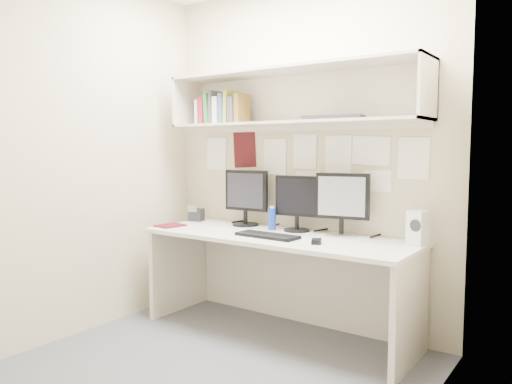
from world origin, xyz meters
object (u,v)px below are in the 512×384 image
Objects in this scene: monitor_right at (342,202)px; desk_phone at (196,214)px; keyboard at (267,236)px; maroon_notebook at (170,226)px; desk at (277,284)px; monitor_left at (246,195)px; monitor_center at (298,201)px; speaker at (418,228)px.

desk_phone is at bearing 170.55° from monitor_right.
maroon_notebook is at bearing -175.10° from keyboard.
desk is 4.38× the size of keyboard.
keyboard is at bearing -41.98° from monitor_left.
monitor_right is at bearing -3.65° from monitor_left.
desk is 14.51× the size of desk_phone.
desk is 0.63m from monitor_center.
keyboard is at bearing -91.76° from desk.
monitor_center is at bearing 168.68° from monitor_right.
desk is at bearing -27.56° from desk_phone.
monitor_left reaches higher than monitor_center.
keyboard is at bearing -150.45° from monitor_right.
monitor_left reaches higher than speaker.
speaker is 1.61× the size of desk_phone.
desk is 1.04m from desk_phone.
monitor_left is 1.00× the size of monitor_right.
desk is at bearing -153.20° from speaker.
maroon_notebook is at bearing -164.32° from monitor_center.
monitor_left is 0.53m from desk_phone.
monitor_left is 1.07× the size of monitor_center.
desk_phone reaches higher than keyboard.
desk_phone is at bearing 164.27° from keyboard.
desk is at bearing -30.01° from monitor_left.
monitor_left and monitor_right have the same top height.
monitor_center is at bearing -14.40° from desk_phone.
speaker is at bearing 11.60° from desk.
monitor_center is (0.48, 0.00, -0.01)m from monitor_left.
monitor_right is 0.58m from keyboard.
monitor_left is 0.97× the size of keyboard.
monitor_right is at bearing 23.83° from maroon_notebook.
monitor_center is 1.97× the size of maroon_notebook.
monitor_right is at bearing -6.82° from monitor_center.
monitor_center reaches higher than speaker.
monitor_center is 0.99m from desk_phone.
desk_phone is at bearing -178.66° from monitor_left.
maroon_notebook is at bearing -143.64° from monitor_left.
maroon_notebook is 0.35m from desk_phone.
monitor_center is 0.93× the size of monitor_right.
desk is 0.99m from maroon_notebook.
monitor_right is 2.12× the size of maroon_notebook.
monitor_center is 0.91m from speaker.
monitor_center is at bearing 81.30° from desk.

